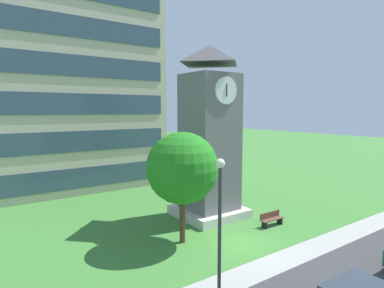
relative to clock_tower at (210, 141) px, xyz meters
name	(u,v)px	position (x,y,z in m)	size (l,w,h in m)	color
ground_plane	(241,244)	(-1.56, -4.84, -5.35)	(160.00, 160.00, 0.00)	#3D7A33
kerb_strip	(279,262)	(-1.56, -7.55, -5.35)	(120.00, 1.60, 0.01)	#9E9E99
office_building	(54,74)	(-5.89, 18.36, 5.85)	(17.69, 15.42, 22.40)	beige
clock_tower	(210,141)	(0.00, 0.00, 0.00)	(4.35, 4.35, 11.86)	slate
park_bench	(272,219)	(2.07, -3.91, -4.89)	(1.81, 0.51, 0.88)	brown
street_lamp	(220,215)	(-6.22, -8.49, -1.80)	(0.36, 0.36, 5.71)	#333338
tree_streetside	(182,168)	(-4.12, -2.77, -1.08)	(4.04, 4.04, 6.31)	#513823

